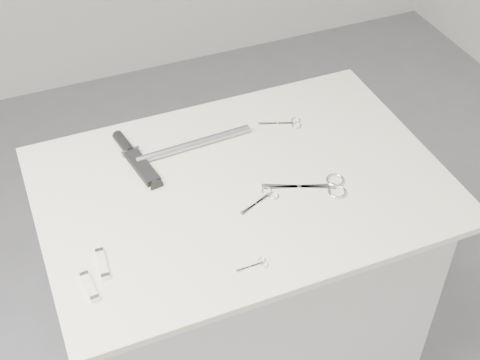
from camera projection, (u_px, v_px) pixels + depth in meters
name	position (u px, v px, depth m)	size (l,w,h in m)	color
plinth	(242.00, 300.00, 1.97)	(0.90, 0.60, 0.90)	silver
display_board	(242.00, 186.00, 1.66)	(1.00, 0.70, 0.02)	beige
large_shears	(323.00, 186.00, 1.64)	(0.20, 0.12, 0.01)	silver
embroidery_scissors_a	(264.00, 198.00, 1.61)	(0.11, 0.07, 0.00)	silver
embroidery_scissors_b	(288.00, 123.00, 1.83)	(0.12, 0.07, 0.00)	silver
tiny_scissors	(256.00, 265.00, 1.46)	(0.07, 0.03, 0.00)	silver
sheathed_knife	(134.00, 156.00, 1.72)	(0.07, 0.23, 0.03)	black
pocket_knife_a	(90.00, 287.00, 1.41)	(0.02, 0.08, 0.01)	beige
pocket_knife_b	(103.00, 264.00, 1.45)	(0.02, 0.09, 0.01)	beige
metal_rail	(194.00, 144.00, 1.75)	(0.02, 0.02, 0.32)	#989BA1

